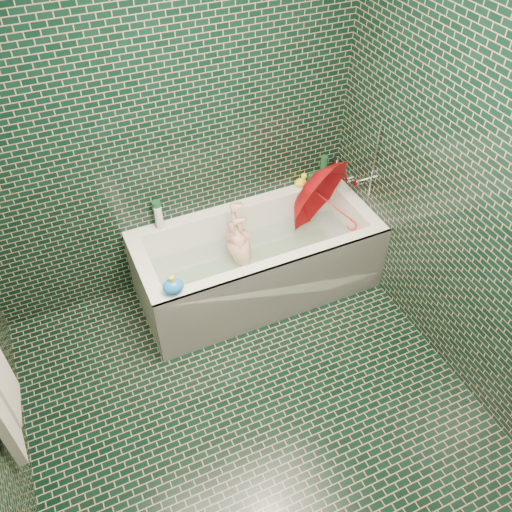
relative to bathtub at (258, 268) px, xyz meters
name	(u,v)px	position (x,y,z in m)	size (l,w,h in m)	color
floor	(259,421)	(-0.45, -1.01, -0.21)	(2.80, 2.80, 0.00)	black
wall_back	(166,129)	(-0.45, 0.39, 1.04)	(2.80, 2.80, 0.00)	black
wall_right	(487,203)	(0.85, -1.01, 1.04)	(2.80, 2.80, 0.00)	black
bathtub	(258,268)	(0.00, 0.00, 0.00)	(1.70, 0.75, 0.55)	white
bath_mat	(257,272)	(0.00, 0.02, -0.06)	(1.35, 0.47, 0.01)	green
water	(257,258)	(0.00, 0.02, 0.09)	(1.48, 0.53, 0.00)	silver
faucet	(363,177)	(0.81, 0.01, 0.56)	(0.18, 0.19, 0.55)	silver
child	(243,258)	(-0.10, 0.05, 0.10)	(0.31, 0.20, 0.84)	#EEAD94
umbrella	(331,204)	(0.57, 0.00, 0.41)	(0.57, 0.57, 0.50)	red
soap_bottle_a	(333,178)	(0.80, 0.35, 0.34)	(0.09, 0.09, 0.23)	white
soap_bottle_b	(333,178)	(0.80, 0.34, 0.34)	(0.09, 0.10, 0.21)	#551F76
soap_bottle_c	(317,185)	(0.64, 0.32, 0.34)	(0.15, 0.15, 0.19)	#124022
bottle_right_tall	(323,169)	(0.70, 0.34, 0.45)	(0.06, 0.06, 0.22)	#124022
bottle_right_pump	(335,168)	(0.80, 0.34, 0.43)	(0.05, 0.05, 0.18)	silver
bottle_left_tall	(158,214)	(-0.59, 0.35, 0.44)	(0.06, 0.06, 0.21)	#124022
bottle_left_short	(159,218)	(-0.59, 0.33, 0.43)	(0.05, 0.05, 0.18)	white
rubber_duck	(301,181)	(0.52, 0.35, 0.38)	(0.13, 0.10, 0.10)	yellow
bath_toy	(173,286)	(-0.70, -0.29, 0.40)	(0.16, 0.15, 0.13)	blue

